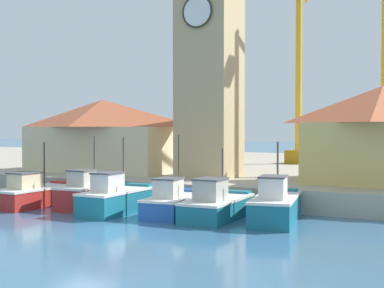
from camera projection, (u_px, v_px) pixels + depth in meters
name	position (u px, v px, depth m)	size (l,w,h in m)	color
ground_plane	(83.00, 231.00, 23.07)	(300.00, 300.00, 0.00)	#386689
quay_wharf	(281.00, 170.00, 48.64)	(120.00, 40.00, 1.24)	#A89E89
fishing_boat_far_left	(36.00, 194.00, 30.61)	(2.28, 5.21, 3.65)	#AD2823
fishing_boat_left_outer	(89.00, 194.00, 29.95)	(2.21, 4.41, 4.04)	#AD2823
fishing_boat_left_inner	(116.00, 199.00, 28.00)	(2.02, 4.93, 4.00)	#196B7F
fishing_boat_mid_left	(174.00, 202.00, 27.23)	(2.34, 4.77, 4.11)	#2356A8
fishing_boat_center	(217.00, 205.00, 26.21)	(2.28, 5.27, 3.45)	#196B7F
fishing_boat_mid_right	(275.00, 206.00, 25.32)	(2.79, 5.40, 3.81)	#196B7F
clock_tower	(210.00, 53.00, 34.84)	(4.04, 4.04, 17.04)	tan
warehouse_left	(102.00, 135.00, 39.83)	(11.41, 5.52, 5.33)	beige
warehouse_right	(383.00, 133.00, 31.23)	(8.60, 6.91, 5.69)	tan
port_crane_near	(299.00, 77.00, 48.70)	(2.86, 10.91, 19.71)	#976E11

